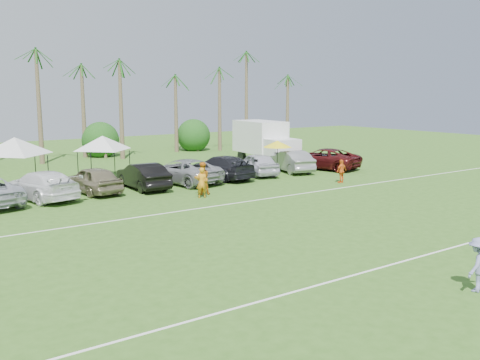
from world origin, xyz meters
TOP-DOWN VIEW (x-y plane):
  - ground at (0.00, 0.00)m, footprint 120.00×120.00m
  - field_lines at (0.00, 8.00)m, footprint 80.00×12.10m
  - palm_tree_5 at (0.00, 38.00)m, footprint 2.40×2.40m
  - palm_tree_6 at (4.00, 38.00)m, footprint 2.40×2.40m
  - palm_tree_7 at (8.00, 38.00)m, footprint 2.40×2.40m
  - palm_tree_8 at (13.00, 38.00)m, footprint 2.40×2.40m
  - palm_tree_9 at (18.00, 38.00)m, footprint 2.40×2.40m
  - palm_tree_10 at (23.00, 38.00)m, footprint 2.40×2.40m
  - palm_tree_11 at (27.00, 38.00)m, footprint 2.40×2.40m
  - bush_tree_2 at (6.00, 39.00)m, footprint 4.00×4.00m
  - bush_tree_3 at (16.00, 39.00)m, footprint 4.00×4.00m
  - sideline_player_a at (3.48, 16.40)m, footprint 0.76×0.62m
  - sideline_player_b at (4.02, 17.24)m, footprint 1.14×1.01m
  - sideline_player_c at (13.92, 15.42)m, footprint 0.97×0.48m
  - box_truck at (15.89, 26.38)m, footprint 3.29×7.22m
  - canopy_tent_left at (-4.59, 25.75)m, footprint 4.73×4.73m
  - canopy_tent_right at (1.59, 26.93)m, footprint 4.34×4.34m
  - market_umbrella at (13.23, 21.47)m, footprint 2.21×2.21m
  - frisbee_player at (2.80, -1.18)m, footprint 1.32×0.84m
  - parked_car_3 at (-4.30, 21.29)m, footprint 3.62×6.08m
  - parked_car_4 at (-1.17, 21.48)m, footprint 2.51×5.04m
  - parked_car_5 at (1.96, 21.10)m, footprint 1.86×5.05m
  - parked_car_6 at (5.08, 21.50)m, footprint 3.78×6.34m
  - parked_car_7 at (8.21, 21.58)m, footprint 2.76×5.86m
  - parked_car_8 at (11.34, 21.53)m, footprint 3.08×5.18m
  - parked_car_9 at (14.47, 21.32)m, footprint 2.92×5.29m
  - parked_car_10 at (17.60, 21.02)m, footprint 4.33×6.48m

SIDE VIEW (x-z plane):
  - ground at x=0.00m, z-range 0.00..0.00m
  - field_lines at x=0.00m, z-range 0.00..0.01m
  - sideline_player_c at x=13.92m, z-range 0.00..1.60m
  - parked_car_3 at x=-4.30m, z-range 0.00..1.65m
  - parked_car_4 at x=-1.17m, z-range 0.00..1.65m
  - parked_car_5 at x=1.96m, z-range 0.00..1.65m
  - parked_car_6 at x=5.08m, z-range 0.00..1.65m
  - parked_car_7 at x=8.21m, z-range 0.00..1.65m
  - parked_car_8 at x=11.34m, z-range 0.00..1.65m
  - parked_car_9 at x=14.47m, z-range 0.00..1.65m
  - parked_car_10 at x=17.60m, z-range 0.00..1.65m
  - frisbee_player at x=2.80m, z-range 0.00..1.70m
  - sideline_player_a at x=3.48m, z-range 0.00..1.79m
  - sideline_player_b at x=4.02m, z-range 0.00..1.96m
  - bush_tree_2 at x=6.00m, z-range -0.20..3.80m
  - bush_tree_3 at x=16.00m, z-range -0.20..3.80m
  - box_truck at x=15.89m, z-range 0.13..3.73m
  - market_umbrella at x=13.23m, z-range 0.98..3.44m
  - canopy_tent_right at x=1.59m, z-range 1.25..4.77m
  - canopy_tent_left at x=-4.59m, z-range 1.36..5.19m
  - palm_tree_8 at x=13.00m, z-range 3.03..11.93m
  - palm_tree_5 at x=0.00m, z-range 3.40..13.30m
  - palm_tree_9 at x=18.00m, z-range 3.40..13.30m
  - palm_tree_6 at x=4.00m, z-range 3.76..14.66m
  - palm_tree_10 at x=23.00m, z-range 3.76..14.66m
  - palm_tree_7 at x=8.00m, z-range 4.11..16.01m
  - palm_tree_11 at x=27.00m, z-range 4.11..16.01m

